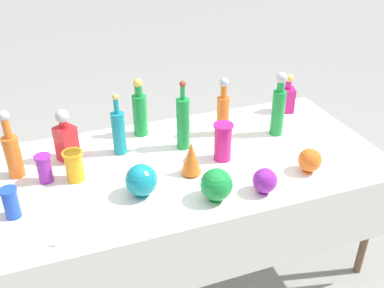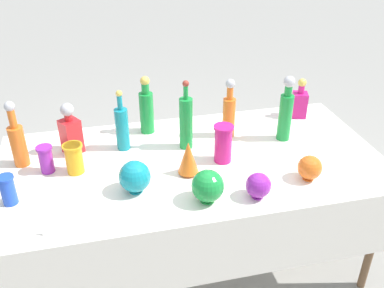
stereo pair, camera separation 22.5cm
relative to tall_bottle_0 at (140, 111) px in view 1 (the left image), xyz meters
The scene contains 21 objects.
ground_plane 1.00m from the tall_bottle_0, 63.65° to the right, with size 40.00×40.00×0.00m, color gray.
display_table 0.50m from the tall_bottle_0, 66.02° to the right, with size 2.06×1.03×0.76m.
tall_bottle_0 is the anchor object (origin of this frame).
tall_bottle_1 0.48m from the tall_bottle_0, 19.08° to the right, with size 0.07×0.07×0.36m.
tall_bottle_2 0.29m from the tall_bottle_0, 51.92° to the right, with size 0.07×0.07×0.40m.
tall_bottle_3 0.23m from the tall_bottle_0, 133.65° to the right, with size 0.07×0.07×0.35m.
tall_bottle_4 0.73m from the tall_bottle_0, 163.20° to the right, with size 0.08×0.08×0.36m.
tall_bottle_5 0.80m from the tall_bottle_0, 19.49° to the right, with size 0.08×0.08×0.39m.
square_decanter_0 0.97m from the tall_bottle_0, ahead, with size 0.11×0.11×0.26m.
square_decanter_1 0.46m from the tall_bottle_0, 162.05° to the right, with size 0.13×0.13×0.29m.
slender_vase_0 0.90m from the tall_bottle_0, 142.63° to the right, with size 0.08×0.08×0.15m.
slender_vase_1 0.55m from the tall_bottle_0, 140.30° to the right, with size 0.10×0.10×0.16m.
slender_vase_2 0.54m from the tall_bottle_0, 50.56° to the right, with size 0.11×0.11×0.21m.
slender_vase_3 0.65m from the tall_bottle_0, 150.90° to the right, with size 0.08×0.08×0.15m.
fluted_vase_0 0.52m from the tall_bottle_0, 74.37° to the right, with size 0.11×0.11×0.18m.
round_bowl_0 0.87m from the tall_bottle_0, 61.63° to the right, with size 0.12×0.12×0.13m.
round_bowl_1 0.99m from the tall_bottle_0, 43.69° to the right, with size 0.12×0.12×0.13m.
round_bowl_2 0.61m from the tall_bottle_0, 103.51° to the right, with size 0.15×0.15×0.16m.
round_bowl_3 0.76m from the tall_bottle_0, 76.58° to the right, with size 0.15×0.15×0.16m.
price_tag_left 0.98m from the tall_bottle_0, 123.42° to the right, with size 0.05×0.01×0.04m, color white.
cardboard_box_behind_left 1.18m from the tall_bottle_0, 43.04° to the left, with size 0.54×0.43×0.41m.
Camera 1 is at (-0.66, -1.83, 2.00)m, focal length 40.00 mm.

